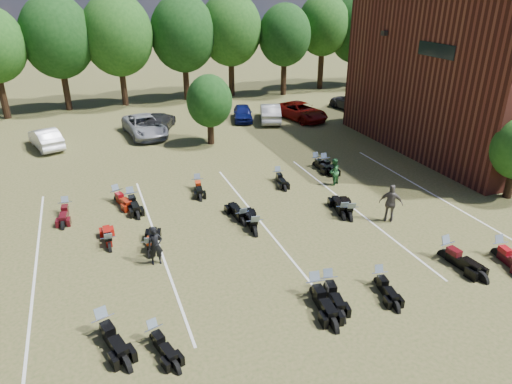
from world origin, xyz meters
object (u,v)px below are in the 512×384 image
person_black (155,246)px  car_4 (243,113)px  motorcycle_0 (155,341)px  motorcycle_14 (67,213)px  motorcycle_3 (314,296)px  person_green (334,172)px  motorcycle_7 (110,249)px  person_grey (391,203)px

person_black → car_4: bearing=60.7°
car_4 → person_black: bearing=-102.1°
car_4 → motorcycle_0: size_ratio=1.84×
person_black → motorcycle_14: bearing=118.8°
motorcycle_3 → motorcycle_14: size_ratio=1.13×
car_4 → motorcycle_0: (-11.33, -23.73, -0.64)m
car_4 → person_green: (0.36, -14.62, 0.14)m
motorcycle_0 → motorcycle_7: 6.41m
motorcycle_14 → motorcycle_3: bearing=-44.9°
car_4 → motorcycle_14: (-13.97, -13.03, -0.64)m
car_4 → person_green: size_ratio=2.39×
person_green → person_black: bearing=-5.6°
motorcycle_0 → motorcycle_7: motorcycle_7 is taller
car_4 → motorcycle_7: size_ratio=1.76×
person_black → person_grey: 11.20m
person_green → motorcycle_14: (-14.33, 1.59, -0.78)m
person_black → motorcycle_0: 4.68m
person_black → person_grey: size_ratio=0.88×
car_4 → person_green: 14.62m
car_4 → person_black: (-10.49, -19.20, 0.20)m
motorcycle_3 → motorcycle_7: size_ratio=1.16×
person_black → motorcycle_14: person_black is taller
car_4 → motorcycle_7: car_4 is taller
motorcycle_14 → person_black: bearing=-54.7°
motorcycle_7 → motorcycle_14: size_ratio=0.98×
person_black → motorcycle_7: bearing=133.0°
car_4 → motorcycle_14: bearing=-120.5°
motorcycle_3 → motorcycle_7: (-6.80, 6.08, 0.00)m
person_green → person_grey: size_ratio=0.83×
person_black → motorcycle_7: person_black is taller
person_black → motorcycle_3: 6.67m
car_4 → motorcycle_0: car_4 is taller
motorcycle_3 → person_green: bearing=62.9°
person_grey → motorcycle_0: person_grey is taller
person_black → motorcycle_3: bearing=-40.7°
motorcycle_0 → person_grey: bearing=3.8°
person_grey → motorcycle_0: (-12.04, -4.26, -0.95)m
car_4 → person_green: person_green is taller
motorcycle_3 → motorcycle_7: 9.12m
person_green → motorcycle_0: (-11.68, -9.11, -0.78)m
person_grey → motorcycle_3: bearing=73.5°
motorcycle_3 → car_4: bearing=83.0°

